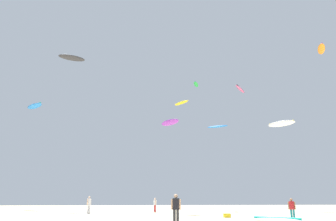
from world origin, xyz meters
The scene contains 15 objects.
person_foreground centered at (-0.44, 6.50, 1.05)m, with size 0.58×0.40×1.79m.
person_midground centered at (8.37, 9.59, 0.90)m, with size 0.45×0.35×1.55m.
person_left centered at (-7.92, 20.87, 1.03)m, with size 0.40×0.50×1.76m.
person_right centered at (-0.93, 23.51, 0.92)m, with size 0.36×0.50×1.58m.
kite_grounded_near centered at (6.11, 7.23, 0.19)m, with size 3.00×2.95×0.39m.
cooler_box centered at (4.62, 13.47, 0.16)m, with size 0.56×0.36×0.32m, color yellow.
kite_aloft_0 centered at (0.48, 20.01, 9.69)m, with size 2.30×2.82×0.68m.
kite_aloft_1 centered at (16.08, 25.33, 11.21)m, with size 3.29×3.39×0.84m.
kite_aloft_2 centered at (-13.22, 28.91, 21.43)m, with size 3.92×2.29×0.77m.
kite_aloft_3 centered at (4.68, 41.32, 18.94)m, with size 2.94×3.85×0.45m.
kite_aloft_4 centered at (17.46, 16.65, 17.82)m, with size 1.94×2.78×0.58m.
kite_aloft_5 centered at (9.07, 32.20, 12.27)m, with size 3.29×2.38×0.52m.
kite_aloft_6 centered at (16.05, 40.46, 21.79)m, with size 3.58×4.40×1.14m.
kite_aloft_7 centered at (-19.33, 33.56, 15.26)m, with size 3.64×3.70×0.59m.
kite_aloft_8 centered at (5.25, 28.94, 17.89)m, with size 1.26×2.29×0.32m.
Camera 1 is at (-2.58, -12.32, 1.54)m, focal length 32.01 mm.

